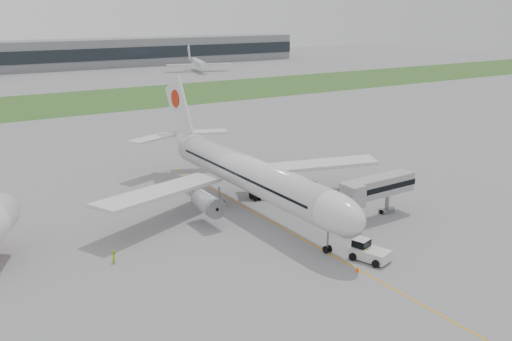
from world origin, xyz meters
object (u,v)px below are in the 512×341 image
airliner (244,171)px  jet_bridge (374,188)px  ground_crew_near (367,254)px  pushback_tug (368,251)px

airliner → jet_bridge: size_ratio=4.05×
jet_bridge → ground_crew_near: (-10.57, -10.29, -3.74)m
airliner → jet_bridge: 19.18m
ground_crew_near → jet_bridge: bearing=-142.9°
airliner → pushback_tug: (2.82, -23.99, -4.57)m
ground_crew_near → airliner: bearing=-91.2°
airliner → pushback_tug: airliner is taller
pushback_tug → ground_crew_near: (-0.32, -0.30, -0.27)m
airliner → ground_crew_near: airliner is taller
pushback_tug → airliner: bearing=78.8°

